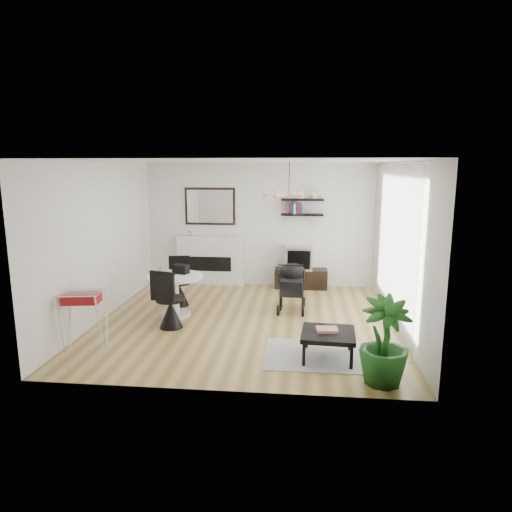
# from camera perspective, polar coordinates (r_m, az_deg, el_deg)

# --- Properties ---
(floor) EXTENTS (5.00, 5.00, 0.00)m
(floor) POSITION_cam_1_polar(r_m,az_deg,el_deg) (7.93, -1.26, -8.12)
(floor) COLOR olive
(floor) RESTS_ON ground
(ceiling) EXTENTS (5.00, 5.00, 0.00)m
(ceiling) POSITION_cam_1_polar(r_m,az_deg,el_deg) (7.48, -1.35, 11.80)
(ceiling) COLOR white
(ceiling) RESTS_ON wall_back
(wall_back) EXTENTS (5.00, 0.00, 5.00)m
(wall_back) POSITION_cam_1_polar(r_m,az_deg,el_deg) (10.05, 0.48, 3.91)
(wall_back) COLOR white
(wall_back) RESTS_ON floor
(wall_left) EXTENTS (0.00, 5.00, 5.00)m
(wall_left) POSITION_cam_1_polar(r_m,az_deg,el_deg) (8.28, -18.75, 1.76)
(wall_left) COLOR white
(wall_left) RESTS_ON floor
(wall_right) EXTENTS (0.00, 5.00, 5.00)m
(wall_right) POSITION_cam_1_polar(r_m,az_deg,el_deg) (7.69, 17.52, 1.16)
(wall_right) COLOR white
(wall_right) RESTS_ON floor
(sheer_curtain) EXTENTS (0.04, 3.60, 2.60)m
(sheer_curtain) POSITION_cam_1_polar(r_m,az_deg,el_deg) (7.87, 16.52, 1.43)
(sheer_curtain) COLOR white
(sheer_curtain) RESTS_ON wall_right
(fireplace) EXTENTS (1.50, 0.17, 2.16)m
(fireplace) POSITION_cam_1_polar(r_m,az_deg,el_deg) (10.24, -5.71, 0.22)
(fireplace) COLOR white
(fireplace) RESTS_ON floor
(shelf_lower) EXTENTS (0.90, 0.25, 0.04)m
(shelf_lower) POSITION_cam_1_polar(r_m,az_deg,el_deg) (9.85, 5.79, 5.17)
(shelf_lower) COLOR black
(shelf_lower) RESTS_ON wall_back
(shelf_upper) EXTENTS (0.90, 0.25, 0.04)m
(shelf_upper) POSITION_cam_1_polar(r_m,az_deg,el_deg) (9.82, 5.83, 7.03)
(shelf_upper) COLOR black
(shelf_upper) RESTS_ON wall_back
(pendant_lamp) EXTENTS (0.90, 0.90, 0.10)m
(pendant_lamp) POSITION_cam_1_polar(r_m,az_deg,el_deg) (7.74, 4.15, 7.68)
(pendant_lamp) COLOR tan
(pendant_lamp) RESTS_ON ceiling
(tv_console) EXTENTS (1.13, 0.40, 0.42)m
(tv_console) POSITION_cam_1_polar(r_m,az_deg,el_deg) (10.01, 5.64, -2.80)
(tv_console) COLOR black
(tv_console) RESTS_ON floor
(crt_tv) EXTENTS (0.57, 0.50, 0.50)m
(crt_tv) POSITION_cam_1_polar(r_m,az_deg,el_deg) (9.90, 5.39, -0.21)
(crt_tv) COLOR #B2B1B4
(crt_tv) RESTS_ON tv_console
(dining_table) EXTENTS (1.00, 1.00, 0.73)m
(dining_table) POSITION_cam_1_polar(r_m,az_deg,el_deg) (8.19, -10.08, -4.12)
(dining_table) COLOR white
(dining_table) RESTS_ON floor
(laptop) EXTENTS (0.41, 0.37, 0.03)m
(laptop) POSITION_cam_1_polar(r_m,az_deg,el_deg) (8.10, -11.11, -2.42)
(laptop) COLOR black
(laptop) RESTS_ON dining_table
(black_bag) EXTENTS (0.31, 0.25, 0.16)m
(black_bag) POSITION_cam_1_polar(r_m,az_deg,el_deg) (8.26, -9.37, -1.61)
(black_bag) COLOR black
(black_bag) RESTS_ON dining_table
(newspaper) EXTENTS (0.40, 0.37, 0.01)m
(newspaper) POSITION_cam_1_polar(r_m,az_deg,el_deg) (7.95, -9.41, -2.68)
(newspaper) COLOR white
(newspaper) RESTS_ON dining_table
(drinking_glass) EXTENTS (0.06, 0.06, 0.10)m
(drinking_glass) POSITION_cam_1_polar(r_m,az_deg,el_deg) (8.31, -11.81, -1.85)
(drinking_glass) COLOR white
(drinking_glass) RESTS_ON dining_table
(chair_far) EXTENTS (0.46, 0.47, 0.93)m
(chair_far) POSITION_cam_1_polar(r_m,az_deg,el_deg) (8.84, -9.55, -4.24)
(chair_far) COLOR black
(chair_far) RESTS_ON floor
(chair_near) EXTENTS (0.51, 0.52, 1.00)m
(chair_near) POSITION_cam_1_polar(r_m,az_deg,el_deg) (7.63, -10.71, -6.58)
(chair_near) COLOR black
(chair_near) RESTS_ON floor
(drying_rack) EXTENTS (0.65, 0.62, 0.86)m
(drying_rack) POSITION_cam_1_polar(r_m,az_deg,el_deg) (7.10, -20.67, -7.30)
(drying_rack) COLOR white
(drying_rack) RESTS_ON floor
(stroller) EXTENTS (0.51, 0.81, 0.97)m
(stroller) POSITION_cam_1_polar(r_m,az_deg,el_deg) (8.41, 4.52, -4.04)
(stroller) COLOR black
(stroller) RESTS_ON floor
(rug) EXTENTS (1.59, 1.15, 0.01)m
(rug) POSITION_cam_1_polar(r_m,az_deg,el_deg) (6.63, 8.20, -12.14)
(rug) COLOR #9C9C9C
(rug) RESTS_ON floor
(coffee_table) EXTENTS (0.77, 0.77, 0.37)m
(coffee_table) POSITION_cam_1_polar(r_m,az_deg,el_deg) (6.43, 9.01, -9.71)
(coffee_table) COLOR black
(coffee_table) RESTS_ON rug
(magazines) EXTENTS (0.30, 0.25, 0.04)m
(magazines) POSITION_cam_1_polar(r_m,az_deg,el_deg) (6.43, 8.88, -9.09)
(magazines) COLOR red
(magazines) RESTS_ON coffee_table
(potted_plant) EXTENTS (0.74, 0.74, 1.09)m
(potted_plant) POSITION_cam_1_polar(r_m,az_deg,el_deg) (5.79, 15.75, -10.22)
(potted_plant) COLOR #194E16
(potted_plant) RESTS_ON floor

